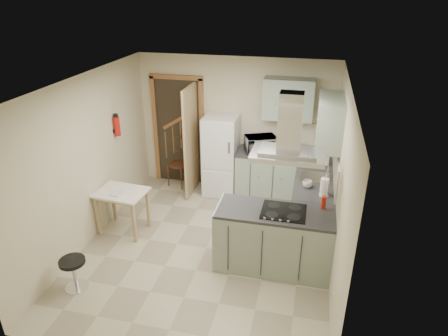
% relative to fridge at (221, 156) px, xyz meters
% --- Properties ---
extents(floor, '(4.20, 4.20, 0.00)m').
position_rel_fridge_xyz_m(floor, '(0.20, -1.80, -0.75)').
color(floor, '#B3AB8B').
rests_on(floor, ground).
extents(ceiling, '(4.20, 4.20, 0.00)m').
position_rel_fridge_xyz_m(ceiling, '(0.20, -1.80, 1.75)').
color(ceiling, silver).
rests_on(ceiling, back_wall).
extents(back_wall, '(3.60, 0.00, 3.60)m').
position_rel_fridge_xyz_m(back_wall, '(0.20, 0.30, 0.50)').
color(back_wall, beige).
rests_on(back_wall, floor).
extents(left_wall, '(0.00, 4.20, 4.20)m').
position_rel_fridge_xyz_m(left_wall, '(-1.60, -1.80, 0.50)').
color(left_wall, beige).
rests_on(left_wall, floor).
extents(right_wall, '(0.00, 4.20, 4.20)m').
position_rel_fridge_xyz_m(right_wall, '(2.00, -1.80, 0.50)').
color(right_wall, beige).
rests_on(right_wall, floor).
extents(doorway, '(1.10, 0.12, 2.10)m').
position_rel_fridge_xyz_m(doorway, '(-0.90, 0.27, 0.30)').
color(doorway, brown).
rests_on(doorway, floor).
extents(fridge, '(0.60, 0.60, 1.50)m').
position_rel_fridge_xyz_m(fridge, '(0.00, 0.00, 0.00)').
color(fridge, white).
rests_on(fridge, floor).
extents(counter_back, '(1.08, 0.60, 0.90)m').
position_rel_fridge_xyz_m(counter_back, '(0.86, 0.00, -0.30)').
color(counter_back, '#9EB2A0').
rests_on(counter_back, floor).
extents(counter_right, '(0.60, 1.95, 0.90)m').
position_rel_fridge_xyz_m(counter_right, '(1.70, -0.68, -0.30)').
color(counter_right, '#9EB2A0').
rests_on(counter_right, floor).
extents(splashback, '(1.68, 0.02, 0.50)m').
position_rel_fridge_xyz_m(splashback, '(1.16, 0.29, 0.40)').
color(splashback, beige).
rests_on(splashback, counter_back).
extents(wall_cabinet_back, '(0.85, 0.35, 0.70)m').
position_rel_fridge_xyz_m(wall_cabinet_back, '(1.15, 0.12, 1.10)').
color(wall_cabinet_back, '#9EB2A0').
rests_on(wall_cabinet_back, back_wall).
extents(wall_cabinet_right, '(0.35, 0.90, 0.70)m').
position_rel_fridge_xyz_m(wall_cabinet_right, '(1.82, -0.95, 1.10)').
color(wall_cabinet_right, '#9EB2A0').
rests_on(wall_cabinet_right, right_wall).
extents(peninsula, '(1.55, 0.65, 0.90)m').
position_rel_fridge_xyz_m(peninsula, '(1.22, -1.98, -0.30)').
color(peninsula, '#9EB2A0').
rests_on(peninsula, floor).
extents(hob, '(0.58, 0.50, 0.01)m').
position_rel_fridge_xyz_m(hob, '(1.32, -1.98, 0.16)').
color(hob, black).
rests_on(hob, peninsula).
extents(extractor_hood, '(0.90, 0.55, 0.10)m').
position_rel_fridge_xyz_m(extractor_hood, '(1.32, -1.98, 0.97)').
color(extractor_hood, silver).
rests_on(extractor_hood, ceiling).
extents(sink, '(0.45, 0.40, 0.01)m').
position_rel_fridge_xyz_m(sink, '(1.70, -0.85, 0.16)').
color(sink, silver).
rests_on(sink, counter_right).
extents(fire_extinguisher, '(0.10, 0.10, 0.32)m').
position_rel_fridge_xyz_m(fire_extinguisher, '(-1.54, -0.90, 0.75)').
color(fire_extinguisher, '#B2140F').
rests_on(fire_extinguisher, left_wall).
extents(drop_leaf_table, '(0.81, 0.64, 0.71)m').
position_rel_fridge_xyz_m(drop_leaf_table, '(-1.20, -1.64, -0.39)').
color(drop_leaf_table, tan).
rests_on(drop_leaf_table, floor).
extents(bentwood_chair, '(0.48, 0.48, 0.88)m').
position_rel_fridge_xyz_m(bentwood_chair, '(-0.87, 0.10, -0.31)').
color(bentwood_chair, '#492E18').
rests_on(bentwood_chair, floor).
extents(stool, '(0.43, 0.43, 0.45)m').
position_rel_fridge_xyz_m(stool, '(-1.23, -3.01, -0.53)').
color(stool, black).
rests_on(stool, floor).
extents(microwave, '(0.62, 0.54, 0.29)m').
position_rel_fridge_xyz_m(microwave, '(0.72, -0.02, 0.30)').
color(microwave, black).
rests_on(microwave, counter_back).
extents(kettle, '(0.19, 0.19, 0.25)m').
position_rel_fridge_xyz_m(kettle, '(1.33, 0.05, 0.27)').
color(kettle, white).
rests_on(kettle, counter_back).
extents(cereal_box, '(0.15, 0.23, 0.33)m').
position_rel_fridge_xyz_m(cereal_box, '(1.11, 0.11, 0.31)').
color(cereal_box, '#C18E16').
rests_on(cereal_box, counter_back).
extents(soap_bottle, '(0.10, 0.10, 0.22)m').
position_rel_fridge_xyz_m(soap_bottle, '(1.86, -0.32, 0.26)').
color(soap_bottle, '#B9B7C4').
rests_on(soap_bottle, counter_right).
extents(paper_towel, '(0.14, 0.14, 0.28)m').
position_rel_fridge_xyz_m(paper_towel, '(1.83, -1.41, 0.29)').
color(paper_towel, white).
rests_on(paper_towel, counter_right).
extents(cup, '(0.16, 0.16, 0.11)m').
position_rel_fridge_xyz_m(cup, '(1.60, -1.21, 0.20)').
color(cup, white).
rests_on(cup, counter_right).
extents(red_bottle, '(0.07, 0.07, 0.18)m').
position_rel_fridge_xyz_m(red_bottle, '(1.83, -1.77, 0.24)').
color(red_bottle, '#AF1F0F').
rests_on(red_bottle, peninsula).
extents(book, '(0.16, 0.21, 0.09)m').
position_rel_fridge_xyz_m(book, '(-1.31, -1.70, 0.01)').
color(book, '#974232').
rests_on(book, drop_leaf_table).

